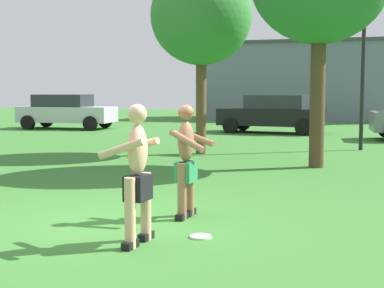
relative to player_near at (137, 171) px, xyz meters
The scene contains 9 objects.
ground_plane 1.50m from the player_near, 134.44° to the left, with size 80.00×80.00×0.00m, color #38752D.
player_near is the anchor object (origin of this frame).
player_in_green 1.53m from the player_near, 85.92° to the left, with size 0.59×0.66×1.65m.
frisbee 1.19m from the player_near, 38.99° to the left, with size 0.27×0.27×0.03m, color white.
car_silver_mid_lot 20.26m from the player_near, 122.64° to the left, with size 4.45×2.34×1.58m.
car_black_far_end 17.61m from the player_near, 94.67° to the left, with size 4.42×2.28×1.58m.
lamp_post 12.20m from the player_near, 79.11° to the left, with size 0.60×0.24×5.20m.
outbuilding_behind_lot 28.69m from the player_near, 93.01° to the left, with size 12.27×5.30×4.58m.
tree_left_field 10.00m from the player_near, 102.45° to the left, with size 2.84×2.84×5.26m.
Camera 1 is at (3.54, -7.08, 1.87)m, focal length 53.55 mm.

